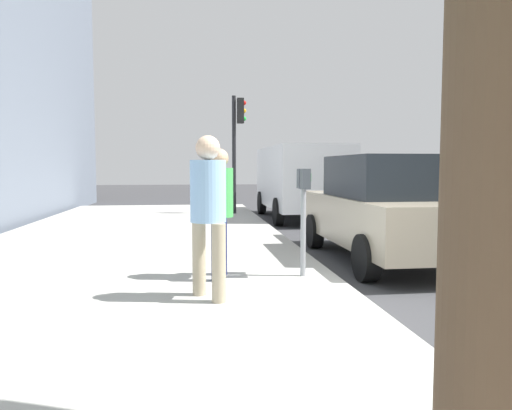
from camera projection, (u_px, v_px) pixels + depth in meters
ground_plane at (375, 318)px, 5.16m from camera, size 80.00×80.00×0.00m
sidewalk_slab at (78, 323)px, 4.77m from camera, size 28.00×6.00×0.15m
parking_meter at (303, 199)px, 6.42m from camera, size 0.36×0.12×1.41m
pedestrian_at_meter at (219, 203)px, 6.31m from camera, size 0.51×0.36×1.67m
pedestrian_bystander at (208, 203)px, 5.30m from camera, size 0.48×0.39×1.77m
parked_sedan_near at (388, 208)px, 8.24m from camera, size 4.41×1.99×1.77m
parked_van_far at (300, 178)px, 14.98m from camera, size 5.21×2.14×2.18m
traffic_signal at (237, 135)px, 15.09m from camera, size 0.24×0.44×3.60m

